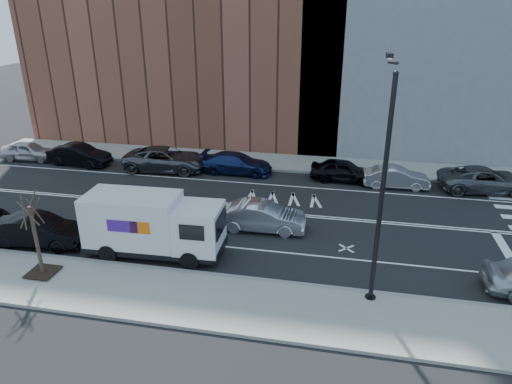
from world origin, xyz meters
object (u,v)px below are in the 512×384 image
at_px(fedex_van, 153,224).
at_px(far_parked_a, 29,151).
at_px(driving_sedan, 262,216).
at_px(far_parked_b, 79,155).

height_order(fedex_van, far_parked_a, fedex_van).
bearing_deg(driving_sedan, far_parked_b, 61.63).
relative_size(fedex_van, driving_sedan, 1.44).
bearing_deg(far_parked_b, driving_sedan, -111.68).
bearing_deg(fedex_van, far_parked_a, 140.93).
relative_size(fedex_van, far_parked_a, 1.58).
bearing_deg(far_parked_a, far_parked_b, -97.92).
xyz_separation_m(fedex_van, far_parked_b, (-10.58, 11.12, -0.79)).
bearing_deg(far_parked_a, fedex_van, -131.40).
distance_m(far_parked_b, driving_sedan, 16.92).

